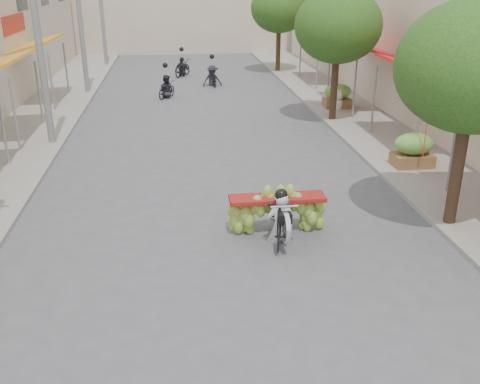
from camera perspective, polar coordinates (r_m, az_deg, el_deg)
name	(u,v)px	position (r m, az deg, el deg)	size (l,w,h in m)	color
ground	(250,351)	(8.97, 1.06, -16.64)	(120.00, 120.00, 0.00)	#545459
sidewalk_left	(27,123)	(23.39, -21.80, 6.81)	(4.00, 60.00, 0.12)	gray
sidewalk_right	(361,113)	(23.99, 12.81, 8.20)	(4.00, 60.00, 0.12)	gray
far_building	(183,4)	(44.98, -6.09, 19.33)	(20.00, 6.00, 7.00)	#C4B19B
utility_pole_mid	(37,27)	(19.49, -20.87, 16.09)	(0.60, 0.24, 8.00)	slate
utility_pole_far	(79,11)	(28.31, -16.79, 18.04)	(0.60, 0.24, 8.00)	slate
utility_pole_back	(101,2)	(37.22, -14.62, 19.03)	(0.60, 0.24, 8.00)	slate
street_tree_near	(474,67)	(12.80, 23.69, 12.09)	(3.40, 3.40, 5.25)	#3A2719
street_tree_mid	(338,26)	(21.96, 10.43, 17.01)	(3.40, 3.40, 5.25)	#3A2719
street_tree_far	(279,8)	(33.59, 4.21, 18.96)	(3.40, 3.40, 5.25)	#3A2719
produce_crate_mid	(414,147)	(17.29, 18.02, 4.55)	(1.20, 0.88, 1.16)	brown
produce_crate_far	(338,94)	(24.53, 10.39, 10.25)	(1.20, 0.88, 1.16)	brown
banana_motorbike	(279,209)	(12.10, 4.19, -1.83)	(2.20, 1.98, 2.16)	black
market_umbrella	(432,90)	(16.30, 19.80, 10.16)	(2.74, 2.74, 1.98)	#A53016
pedestrian	(338,89)	(24.14, 10.42, 10.77)	(0.99, 0.77, 1.77)	white
bg_motorbike_a	(166,82)	(26.86, -7.91, 11.57)	(1.14, 1.50, 1.95)	black
bg_motorbike_b	(212,71)	(29.58, -2.99, 12.79)	(1.13, 1.90, 1.95)	black
bg_motorbike_c	(182,63)	(32.72, -6.21, 13.51)	(1.36, 1.86, 1.95)	black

